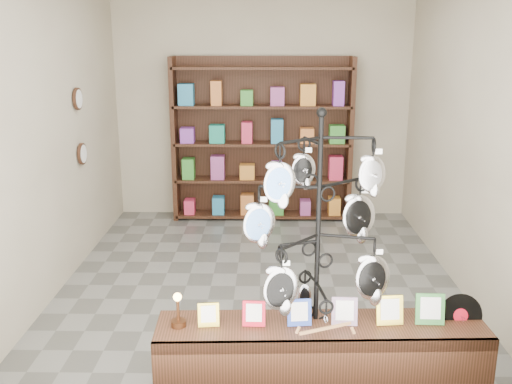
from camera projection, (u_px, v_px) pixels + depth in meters
The scene contains 6 objects.
ground at pixel (260, 286), 5.78m from camera, with size 5.00×5.00×0.00m, color slate.
room_envelope at pixel (260, 103), 5.29m from camera, with size 5.00×5.00×5.00m.
display_tree at pixel (318, 235), 3.80m from camera, with size 1.07×1.06×2.02m.
front_shelf at pixel (320, 360), 3.95m from camera, with size 2.27×0.55×0.80m.
back_shelving at pixel (262, 145), 7.72m from camera, with size 2.42×0.36×2.20m.
wall_clocks at pixel (80, 127), 6.19m from camera, with size 0.03×0.24×0.84m.
Camera 1 is at (0.05, -5.32, 2.45)m, focal length 40.00 mm.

